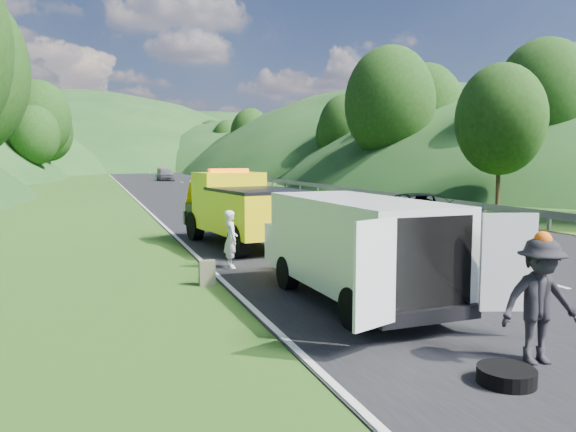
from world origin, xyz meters
name	(u,v)px	position (x,y,z in m)	size (l,w,h in m)	color
ground	(377,272)	(0.00, 0.00, 0.00)	(320.00, 320.00, 0.00)	#38661E
road_surface	(201,188)	(3.00, 40.00, 0.01)	(14.00, 200.00, 0.02)	black
guardrail	(243,181)	(10.30, 52.50, 0.00)	(0.06, 140.00, 1.52)	gray
tree_line_right	(318,178)	(23.00, 60.00, 0.00)	(14.00, 140.00, 14.00)	#255017
hills_backdrop	(146,168)	(6.50, 134.70, 0.00)	(201.00, 288.60, 44.00)	#2D5B23
tow_truck	(241,209)	(-2.17, 5.13, 1.21)	(2.91, 6.01, 2.48)	black
white_van	(354,244)	(-1.87, -2.49, 1.17)	(3.19, 5.89, 2.07)	black
woman	(231,268)	(-3.35, 1.64, 0.00)	(0.54, 0.40, 1.49)	silver
child	(301,271)	(-1.79, 0.66, 0.00)	(0.53, 0.41, 1.09)	tan
worker	(537,364)	(-0.93, -6.35, 0.00)	(1.13, 0.65, 1.75)	black
suitcase	(207,273)	(-4.31, -0.07, 0.28)	(0.35, 0.19, 0.57)	#5E5F47
spare_tire	(506,385)	(-1.83, -6.79, 0.00)	(0.73, 0.73, 0.20)	black
passing_suv	(424,232)	(5.23, 6.01, 0.00)	(2.42, 5.25, 1.46)	black
dist_car_a	(166,181)	(1.85, 57.36, 0.00)	(1.88, 4.67, 1.59)	#56575C
dist_car_b	(163,176)	(3.83, 76.95, 0.00)	(1.39, 3.98, 1.31)	brown
dist_car_c	(148,173)	(3.21, 93.67, 0.00)	(2.16, 5.31, 1.54)	#97614B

